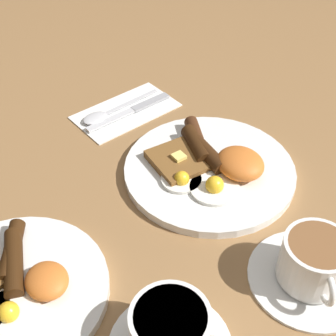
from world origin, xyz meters
The scene contains 8 objects.
ground_plane centered at (0.00, 0.00, 0.00)m, with size 3.00×3.00×0.00m, color olive.
breakfast_plate_near centered at (0.00, 0.00, 0.01)m, with size 0.29×0.29×0.05m.
breakfast_plate_far centered at (-0.04, 0.36, 0.01)m, with size 0.25×0.25×0.04m.
teacup_near centered at (-0.25, 0.02, 0.03)m, with size 0.17×0.17×0.08m.
teacup_far centered at (-0.22, 0.24, 0.03)m, with size 0.15×0.15×0.07m.
napkin centered at (0.24, 0.02, 0.00)m, with size 0.11×0.20×0.01m, color white.
knife centered at (0.23, 0.01, 0.01)m, with size 0.03×0.19×0.01m.
spoon centered at (0.24, 0.07, 0.01)m, with size 0.04×0.18×0.01m.
Camera 1 is at (-0.44, 0.40, 0.54)m, focal length 50.00 mm.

